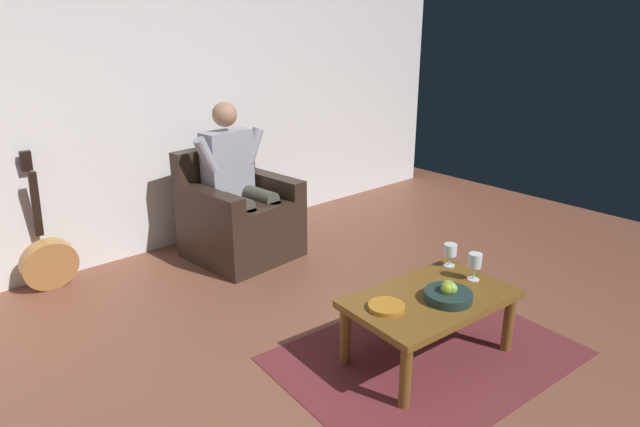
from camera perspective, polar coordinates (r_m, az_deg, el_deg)
ground_plane at (r=2.85m, az=12.14°, el=-20.29°), size 7.30×7.30×0.00m
wall_back at (r=4.51m, az=-17.49°, el=12.19°), size 6.48×0.06×2.60m
rug at (r=3.27m, az=11.02°, el=-14.28°), size 1.71×1.28×0.01m
armchair at (r=4.42m, az=-8.47°, el=-0.49°), size 0.81×0.81×0.86m
person_seated at (r=4.31m, az=-8.68°, el=3.77°), size 0.66×0.58×1.22m
coffee_table at (r=3.11m, az=11.41°, el=-9.32°), size 0.97×0.63×0.38m
guitar at (r=4.29m, az=-26.42°, el=-4.32°), size 0.38×0.25×0.98m
wine_glass_near at (r=3.42m, az=13.40°, el=-3.84°), size 0.08×0.08×0.14m
wine_glass_far at (r=3.27m, az=15.83°, el=-4.89°), size 0.08×0.08×0.16m
fruit_bowl at (r=3.04m, az=13.21°, el=-8.18°), size 0.26×0.26×0.11m
decorative_dish at (r=2.91m, az=6.93°, el=-9.62°), size 0.19×0.19×0.02m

